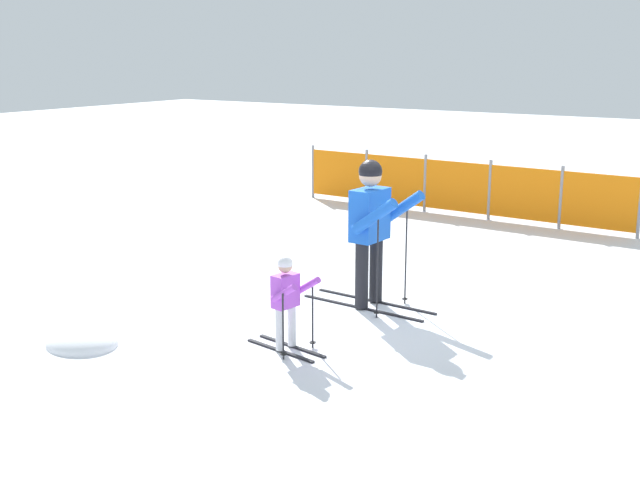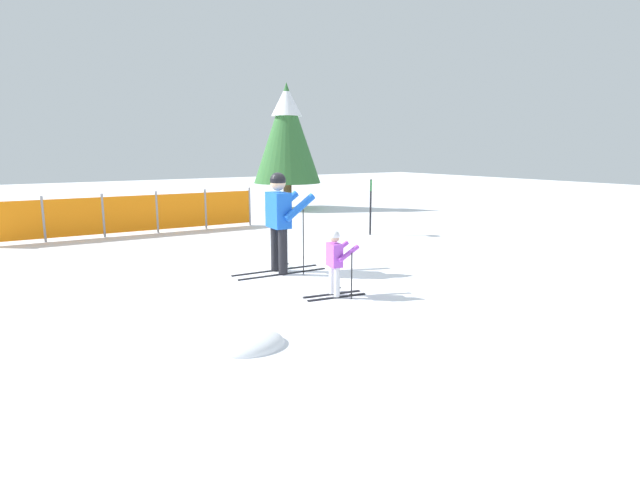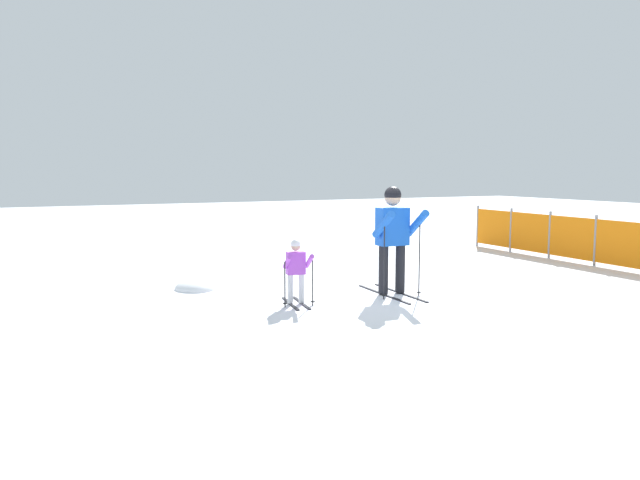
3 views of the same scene
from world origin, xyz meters
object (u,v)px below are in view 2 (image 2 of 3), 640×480
skier_adult (280,213)px  skier_child (336,258)px  conifer_far (287,132)px  trail_marker (371,201)px  safety_fence (131,214)px

skier_adult → skier_child: 1.84m
skier_child → conifer_far: 11.78m
skier_adult → trail_marker: bearing=33.7°
skier_child → safety_fence: 7.59m
skier_child → conifer_far: size_ratio=0.22×
skier_adult → conifer_far: conifer_far is taller
safety_fence → conifer_far: bearing=25.0°
skier_adult → conifer_far: (4.99, 8.65, 1.77)m
trail_marker → safety_fence: bearing=147.5°
safety_fence → trail_marker: size_ratio=4.64×
skier_adult → conifer_far: 10.14m
safety_fence → conifer_far: 7.35m
trail_marker → skier_adult: bearing=-149.3°
conifer_far → trail_marker: bearing=-99.5°
safety_fence → trail_marker: 6.27m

